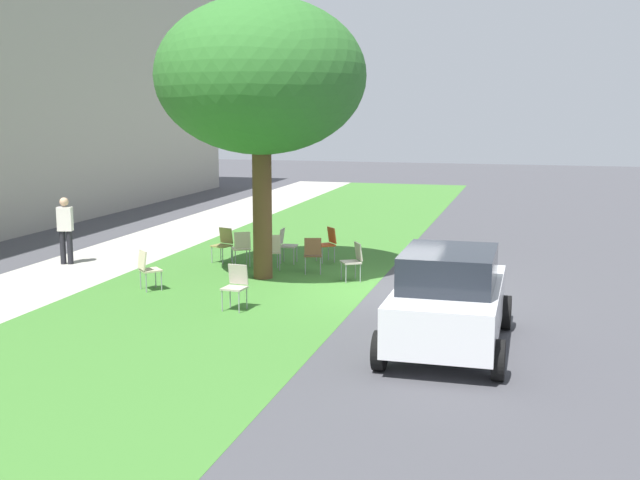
{
  "coord_description": "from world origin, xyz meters",
  "views": [
    {
      "loc": [
        -16.49,
        -3.1,
        3.9
      ],
      "look_at": [
        -0.37,
        1.28,
        1.1
      ],
      "focal_mm": 44.49,
      "sensor_mm": 36.0,
      "label": 1
    }
  ],
  "objects_px": {
    "chair_5": "(223,242)",
    "chair_1": "(261,234)",
    "parked_car": "(449,298)",
    "chair_9": "(354,259)",
    "chair_8": "(328,242)",
    "street_tree": "(261,77)",
    "chair_0": "(286,243)",
    "chair_3": "(313,252)",
    "chair_7": "(242,246)",
    "chair_2": "(271,249)",
    "chair_6": "(236,283)",
    "pedestrian_0": "(65,228)",
    "chair_4": "(147,267)"
  },
  "relations": [
    {
      "from": "chair_4",
      "to": "chair_8",
      "type": "bearing_deg",
      "value": -35.25
    },
    {
      "from": "street_tree",
      "to": "chair_2",
      "type": "bearing_deg",
      "value": 5.79
    },
    {
      "from": "chair_6",
      "to": "chair_7",
      "type": "relative_size",
      "value": 1.0
    },
    {
      "from": "street_tree",
      "to": "pedestrian_0",
      "type": "bearing_deg",
      "value": 87.23
    },
    {
      "from": "chair_6",
      "to": "parked_car",
      "type": "distance_m",
      "value": 4.52
    },
    {
      "from": "chair_6",
      "to": "chair_8",
      "type": "xyz_separation_m",
      "value": [
        5.18,
        -0.5,
        0.0
      ]
    },
    {
      "from": "street_tree",
      "to": "chair_2",
      "type": "relative_size",
      "value": 7.19
    },
    {
      "from": "street_tree",
      "to": "chair_7",
      "type": "height_order",
      "value": "street_tree"
    },
    {
      "from": "chair_0",
      "to": "chair_9",
      "type": "relative_size",
      "value": 1.0
    },
    {
      "from": "street_tree",
      "to": "chair_7",
      "type": "relative_size",
      "value": 7.19
    },
    {
      "from": "chair_1",
      "to": "chair_2",
      "type": "xyz_separation_m",
      "value": [
        -2.06,
        -0.99,
        0.0
      ]
    },
    {
      "from": "chair_2",
      "to": "parked_car",
      "type": "xyz_separation_m",
      "value": [
        -5.22,
        -4.8,
        0.32
      ]
    },
    {
      "from": "chair_1",
      "to": "chair_6",
      "type": "distance_m",
      "value": 6.03
    },
    {
      "from": "chair_7",
      "to": "pedestrian_0",
      "type": "height_order",
      "value": "pedestrian_0"
    },
    {
      "from": "chair_0",
      "to": "chair_9",
      "type": "height_order",
      "value": "same"
    },
    {
      "from": "street_tree",
      "to": "chair_7",
      "type": "xyz_separation_m",
      "value": [
        1.13,
        0.95,
        -4.04
      ]
    },
    {
      "from": "chair_4",
      "to": "chair_9",
      "type": "relative_size",
      "value": 1.0
    },
    {
      "from": "chair_1",
      "to": "chair_3",
      "type": "xyz_separation_m",
      "value": [
        -2.21,
        -2.07,
        0.0
      ]
    },
    {
      "from": "street_tree",
      "to": "chair_3",
      "type": "distance_m",
      "value": 4.23
    },
    {
      "from": "chair_3",
      "to": "chair_7",
      "type": "bearing_deg",
      "value": 78.5
    },
    {
      "from": "chair_2",
      "to": "chair_6",
      "type": "relative_size",
      "value": 1.0
    },
    {
      "from": "chair_6",
      "to": "chair_9",
      "type": "height_order",
      "value": "same"
    },
    {
      "from": "chair_6",
      "to": "chair_9",
      "type": "distance_m",
      "value": 3.52
    },
    {
      "from": "chair_6",
      "to": "chair_8",
      "type": "relative_size",
      "value": 1.0
    },
    {
      "from": "chair_2",
      "to": "chair_5",
      "type": "relative_size",
      "value": 1.0
    },
    {
      "from": "chair_7",
      "to": "street_tree",
      "type": "bearing_deg",
      "value": -139.91
    },
    {
      "from": "chair_0",
      "to": "parked_car",
      "type": "distance_m",
      "value": 7.8
    },
    {
      "from": "street_tree",
      "to": "chair_5",
      "type": "relative_size",
      "value": 7.19
    },
    {
      "from": "chair_2",
      "to": "chair_7",
      "type": "relative_size",
      "value": 1.0
    },
    {
      "from": "chair_6",
      "to": "parked_car",
      "type": "xyz_separation_m",
      "value": [
        -1.46,
        -4.26,
        0.32
      ]
    },
    {
      "from": "chair_3",
      "to": "chair_2",
      "type": "bearing_deg",
      "value": 82.14
    },
    {
      "from": "chair_8",
      "to": "street_tree",
      "type": "bearing_deg",
      "value": 157.55
    },
    {
      "from": "street_tree",
      "to": "chair_8",
      "type": "relative_size",
      "value": 7.19
    },
    {
      "from": "parked_car",
      "to": "chair_1",
      "type": "bearing_deg",
      "value": 38.47
    },
    {
      "from": "parked_car",
      "to": "chair_9",
      "type": "bearing_deg",
      "value": 29.78
    },
    {
      "from": "chair_6",
      "to": "chair_7",
      "type": "xyz_separation_m",
      "value": [
        4.01,
        1.41,
        0.0
      ]
    },
    {
      "from": "street_tree",
      "to": "parked_car",
      "type": "height_order",
      "value": "street_tree"
    },
    {
      "from": "chair_4",
      "to": "chair_9",
      "type": "bearing_deg",
      "value": -62.99
    },
    {
      "from": "chair_5",
      "to": "chair_1",
      "type": "bearing_deg",
      "value": -19.37
    },
    {
      "from": "chair_5",
      "to": "chair_8",
      "type": "xyz_separation_m",
      "value": [
        0.8,
        -2.54,
        0.0
      ]
    },
    {
      "from": "chair_9",
      "to": "chair_7",
      "type": "bearing_deg",
      "value": 73.54
    },
    {
      "from": "chair_1",
      "to": "chair_5",
      "type": "bearing_deg",
      "value": 160.63
    },
    {
      "from": "chair_2",
      "to": "chair_6",
      "type": "height_order",
      "value": "same"
    },
    {
      "from": "chair_3",
      "to": "parked_car",
      "type": "distance_m",
      "value": 6.3
    },
    {
      "from": "chair_0",
      "to": "parked_car",
      "type": "bearing_deg",
      "value": -142.51
    },
    {
      "from": "chair_0",
      "to": "chair_4",
      "type": "height_order",
      "value": "same"
    },
    {
      "from": "chair_8",
      "to": "chair_7",
      "type": "bearing_deg",
      "value": 121.51
    },
    {
      "from": "chair_5",
      "to": "parked_car",
      "type": "distance_m",
      "value": 8.6
    },
    {
      "from": "chair_0",
      "to": "chair_3",
      "type": "height_order",
      "value": "same"
    },
    {
      "from": "street_tree",
      "to": "pedestrian_0",
      "type": "xyz_separation_m",
      "value": [
        0.26,
        5.31,
        -3.64
      ]
    }
  ]
}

